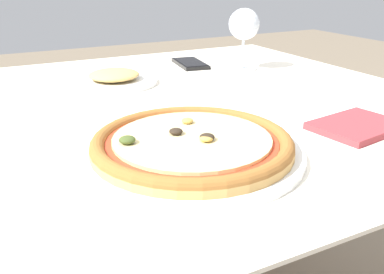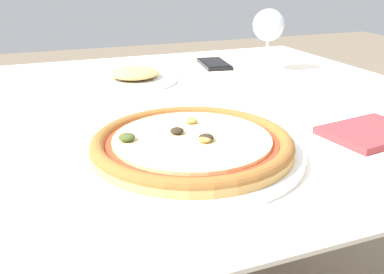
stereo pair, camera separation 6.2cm
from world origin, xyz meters
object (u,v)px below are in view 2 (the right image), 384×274
object	(u,v)px
dining_table	(186,144)
cell_phone	(214,64)
side_plate	(134,77)
wine_glass_far_left	(268,27)
pizza_plate	(192,145)

from	to	relation	value
dining_table	cell_phone	bearing A→B (deg)	57.04
side_plate	wine_glass_far_left	bearing A→B (deg)	-1.78
dining_table	wine_glass_far_left	size ratio (longest dim) A/B	6.88
dining_table	pizza_plate	xyz separation A→B (m)	(-0.09, -0.26, 0.11)
wine_glass_far_left	side_plate	size ratio (longest dim) A/B	0.79
wine_glass_far_left	side_plate	xyz separation A→B (m)	(-0.36, 0.01, -0.10)
dining_table	side_plate	distance (m)	0.24
pizza_plate	wine_glass_far_left	bearing A→B (deg)	49.36
dining_table	wine_glass_far_left	bearing A→B (deg)	32.58
cell_phone	wine_glass_far_left	bearing A→B (deg)	-47.43
pizza_plate	cell_phone	size ratio (longest dim) A/B	2.15
cell_phone	side_plate	size ratio (longest dim) A/B	0.74
pizza_plate	dining_table	bearing A→B (deg)	71.40
wine_glass_far_left	cell_phone	world-z (taller)	wine_glass_far_left
side_plate	cell_phone	bearing A→B (deg)	21.50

